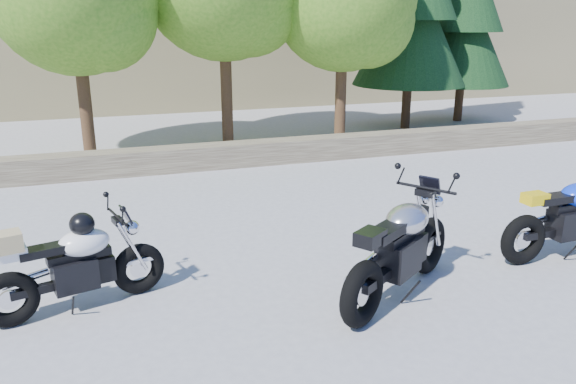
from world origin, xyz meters
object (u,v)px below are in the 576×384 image
object	(u,v)px
white_bike	(75,264)
backpack	(416,219)
silver_bike	(400,250)
blue_bike	(571,218)

from	to	relation	value
white_bike	backpack	world-z (taller)	white_bike
silver_bike	backpack	xyz separation A→B (m)	(1.27, 1.73, -0.38)
backpack	white_bike	bearing A→B (deg)	178.39
white_bike	backpack	distance (m)	4.85
white_bike	blue_bike	distance (m)	6.24
silver_bike	blue_bike	size ratio (longest dim) A/B	0.93
white_bike	backpack	size ratio (longest dim) A/B	4.86
blue_bike	silver_bike	bearing A→B (deg)	-176.01
blue_bike	white_bike	bearing A→B (deg)	172.63
blue_bike	backpack	xyz separation A→B (m)	(-1.46, 1.42, -0.34)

